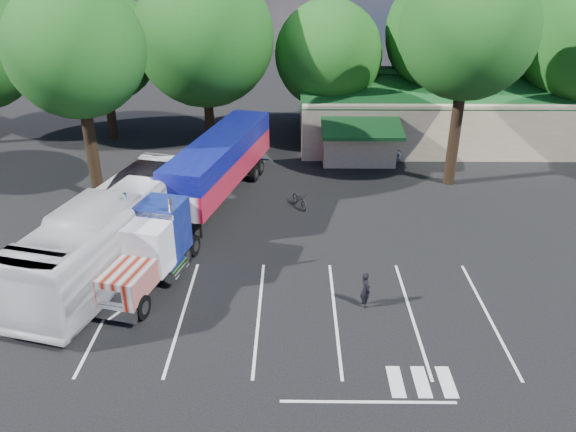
{
  "coord_description": "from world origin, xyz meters",
  "views": [
    {
      "loc": [
        1.43,
        -25.38,
        13.98
      ],
      "look_at": [
        1.17,
        -0.67,
        2.0
      ],
      "focal_mm": 35.0,
      "sensor_mm": 36.0,
      "label": 1
    }
  ],
  "objects_px": {
    "woman": "(365,289)",
    "tour_bus": "(115,229)",
    "silver_sedan": "(370,148)",
    "semi_truck": "(205,179)",
    "bicycle": "(300,199)"
  },
  "relations": [
    {
      "from": "semi_truck",
      "to": "silver_sedan",
      "type": "xyz_separation_m",
      "value": [
        10.42,
        9.91,
        -1.55
      ]
    },
    {
      "from": "woman",
      "to": "bicycle",
      "type": "distance_m",
      "value": 10.42
    },
    {
      "from": "bicycle",
      "to": "silver_sedan",
      "type": "relative_size",
      "value": 0.4
    },
    {
      "from": "woman",
      "to": "semi_truck",
      "type": "bearing_deg",
      "value": 22.11
    },
    {
      "from": "tour_bus",
      "to": "silver_sedan",
      "type": "bearing_deg",
      "value": 61.73
    },
    {
      "from": "woman",
      "to": "tour_bus",
      "type": "xyz_separation_m",
      "value": [
        -11.5,
        3.4,
        1.05
      ]
    },
    {
      "from": "semi_truck",
      "to": "tour_bus",
      "type": "relative_size",
      "value": 1.45
    },
    {
      "from": "woman",
      "to": "silver_sedan",
      "type": "relative_size",
      "value": 0.36
    },
    {
      "from": "semi_truck",
      "to": "woman",
      "type": "height_order",
      "value": "semi_truck"
    },
    {
      "from": "woman",
      "to": "silver_sedan",
      "type": "bearing_deg",
      "value": -27.83
    },
    {
      "from": "semi_truck",
      "to": "woman",
      "type": "distance_m",
      "value": 11.9
    },
    {
      "from": "woman",
      "to": "bicycle",
      "type": "relative_size",
      "value": 0.89
    },
    {
      "from": "woman",
      "to": "tour_bus",
      "type": "bearing_deg",
      "value": 53.2
    },
    {
      "from": "semi_truck",
      "to": "bicycle",
      "type": "xyz_separation_m",
      "value": [
        5.27,
        1.34,
        -1.82
      ]
    },
    {
      "from": "bicycle",
      "to": "silver_sedan",
      "type": "height_order",
      "value": "silver_sedan"
    }
  ]
}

